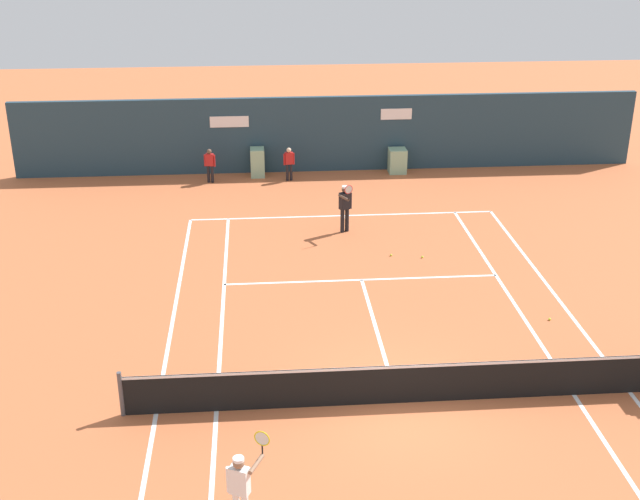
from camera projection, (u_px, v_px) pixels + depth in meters
ground_plane at (394, 388)px, 18.86m from camera, size 80.00×80.00×0.01m
tennis_net at (399, 383)px, 18.13m from camera, size 12.10×0.10×1.07m
sponsor_back_wall at (329, 135)px, 33.31m from camera, size 25.00×1.02×3.04m
player_on_baseline at (345, 204)px, 27.28m from camera, size 0.48×0.84×1.84m
player_near_side at (241, 485)px, 14.37m from camera, size 0.79×0.61×1.76m
ball_kid_centre_post at (210, 163)px, 32.13m from camera, size 0.44×0.22×1.35m
ball_kid_left_post at (289, 162)px, 32.36m from camera, size 0.44×0.22×1.33m
tennis_ball_near_service_line at (550, 319)px, 21.88m from camera, size 0.07×0.07×0.07m
tennis_ball_mid_court at (422, 257)px, 25.65m from camera, size 0.07×0.07×0.07m
tennis_ball_by_sideline at (391, 255)px, 25.79m from camera, size 0.07×0.07×0.07m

